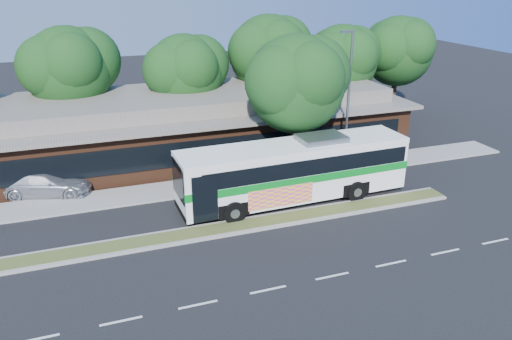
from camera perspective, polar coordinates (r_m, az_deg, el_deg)
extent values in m
plane|color=black|center=(25.46, -2.65, -7.37)|extent=(120.00, 120.00, 0.00)
cube|color=#435624|center=(25.93, -3.04, -6.62)|extent=(26.00, 1.10, 0.15)
cube|color=gray|center=(30.99, -6.13, -1.80)|extent=(44.00, 2.60, 0.12)
cube|color=#4E2918|center=(36.53, -8.72, 4.35)|extent=(32.00, 10.00, 3.20)
cube|color=#6E655D|center=(36.06, -8.87, 6.96)|extent=(33.20, 11.20, 0.24)
cube|color=#6E655D|center=(35.90, -8.93, 7.93)|extent=(30.00, 8.00, 1.00)
cube|color=black|center=(31.81, -6.93, 1.98)|extent=(30.00, 0.06, 1.60)
cylinder|color=slate|center=(32.60, 10.46, 7.41)|extent=(0.16, 0.16, 9.00)
cube|color=slate|center=(31.61, 10.38, 15.29)|extent=(0.90, 0.18, 0.14)
cylinder|color=black|center=(38.71, -19.89, 5.06)|extent=(0.44, 0.44, 4.20)
sphere|color=#143D16|center=(37.86, -20.65, 10.71)|extent=(6.00, 6.00, 6.00)
sphere|color=#143D16|center=(38.23, -18.70, 11.78)|extent=(4.68, 4.68, 4.68)
cylinder|color=black|center=(38.51, -7.87, 5.76)|extent=(0.44, 0.44, 3.78)
sphere|color=#143D16|center=(37.69, -8.16, 10.98)|extent=(5.60, 5.60, 5.60)
sphere|color=#143D16|center=(38.28, -6.44, 11.91)|extent=(4.37, 4.37, 4.37)
cylinder|color=black|center=(41.25, 1.42, 7.49)|extent=(0.44, 0.44, 4.41)
sphere|color=#143D16|center=(40.44, 1.47, 13.08)|extent=(6.20, 6.20, 6.20)
sphere|color=#143D16|center=(41.31, 3.10, 13.94)|extent=(4.84, 4.84, 4.84)
cylinder|color=black|center=(42.92, 9.47, 7.39)|extent=(0.44, 0.44, 3.86)
sphere|color=#143D16|center=(42.17, 9.78, 12.22)|extent=(5.80, 5.80, 5.80)
sphere|color=#143D16|center=(43.12, 11.09, 12.97)|extent=(4.52, 4.52, 4.52)
cylinder|color=black|center=(46.83, 15.42, 8.27)|extent=(0.44, 0.44, 4.12)
sphere|color=#143D16|center=(46.13, 15.90, 12.92)|extent=(6.00, 6.00, 6.00)
sphere|color=#143D16|center=(47.21, 17.03, 13.58)|extent=(4.68, 4.68, 4.68)
cube|color=white|center=(28.37, 4.36, 0.02)|extent=(13.37, 3.22, 3.06)
cube|color=black|center=(28.29, 5.01, 1.26)|extent=(12.31, 3.25, 0.92)
cube|color=white|center=(27.88, 4.44, 2.69)|extent=(13.39, 3.25, 0.29)
cube|color=#057A1E|center=(28.40, 4.36, -0.15)|extent=(13.44, 3.29, 0.42)
cube|color=black|center=(26.22, -8.90, -1.20)|extent=(0.14, 2.49, 1.90)
cube|color=black|center=(31.44, 15.46, 2.88)|extent=(0.14, 2.32, 1.22)
cube|color=#EE4690|center=(26.91, 2.87, -3.03)|extent=(3.77, 0.17, 1.11)
cube|color=slate|center=(28.52, 7.48, 3.61)|extent=(2.71, 1.85, 0.33)
cylinder|color=black|center=(26.30, -2.53, -4.86)|extent=(1.23, 0.44, 1.22)
cylinder|color=black|center=(28.70, -4.33, -2.53)|extent=(1.23, 0.44, 1.22)
cylinder|color=black|center=(29.28, 11.35, -2.40)|extent=(1.23, 0.44, 1.22)
cylinder|color=black|center=(31.45, 8.69, -0.48)|extent=(1.23, 0.44, 1.22)
imported|color=silver|center=(31.94, -22.91, -1.39)|extent=(5.61, 3.51, 1.52)
cylinder|color=black|center=(31.86, 4.34, 2.88)|extent=(0.44, 0.44, 4.20)
sphere|color=#143D16|center=(30.82, 4.55, 9.76)|extent=(6.01, 6.01, 6.01)
sphere|color=#143D16|center=(31.69, 6.52, 10.91)|extent=(4.69, 4.69, 4.69)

